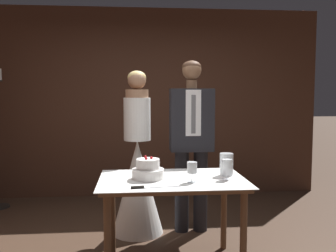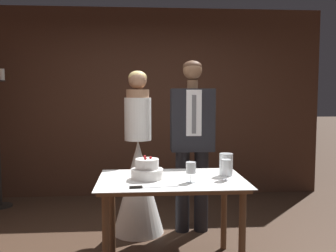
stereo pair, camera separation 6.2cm
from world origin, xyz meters
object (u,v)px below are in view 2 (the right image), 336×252
cake_knife (144,187)px  groom (192,137)px  tiered_cake (147,170)px  wine_glass_middle (191,168)px  wine_glass_near (226,165)px  cake_table (172,190)px  hurricane_candle (226,165)px  bride (138,175)px

cake_knife → groom: groom is taller
tiered_cake → wine_glass_middle: tiered_cake is taller
tiered_cake → wine_glass_near: bearing=-7.5°
cake_table → tiered_cake: size_ratio=4.55×
tiered_cake → cake_knife: bearing=-94.8°
wine_glass_near → hurricane_candle: size_ratio=0.87×
wine_glass_middle → groom: (0.14, 0.95, 0.15)m
wine_glass_middle → tiered_cake: bearing=155.9°
wine_glass_middle → groom: groom is taller
cake_table → bride: 0.86m
hurricane_candle → bride: (-0.77, 0.73, -0.23)m
wine_glass_near → wine_glass_middle: bearing=-167.0°
wine_glass_near → wine_glass_middle: size_ratio=1.02×
cake_knife → bride: 1.12m
wine_glass_middle → bride: size_ratio=0.10×
tiered_cake → cake_knife: (-0.03, -0.31, -0.06)m
tiered_cake → groom: groom is taller
bride → groom: bearing=-0.1°
cake_table → groom: size_ratio=0.68×
cake_table → hurricane_candle: size_ratio=6.31×
bride → tiered_cake: bearing=-84.2°
cake_table → wine_glass_middle: (0.15, -0.14, 0.21)m
hurricane_candle → groom: size_ratio=0.11×
groom → tiered_cake: bearing=-121.7°
tiered_cake → wine_glass_near: 0.67m
tiered_cake → groom: size_ratio=0.15×
wine_glass_near → wine_glass_middle: wine_glass_near is taller
tiered_cake → groom: 0.96m
cake_knife → groom: bearing=58.0°
wine_glass_near → bride: bearing=129.9°
tiered_cake → wine_glass_near: (0.66, -0.09, 0.05)m
wine_glass_middle → groom: bearing=81.6°
wine_glass_middle → groom: size_ratio=0.09×
cake_knife → wine_glass_near: (0.68, 0.23, 0.11)m
cake_table → groom: groom is taller
wine_glass_middle → hurricane_candle: (0.34, 0.23, -0.02)m
cake_table → cake_knife: (-0.23, -0.30, 0.10)m
cake_table → bride: bearing=109.4°
groom → wine_glass_middle: bearing=-98.4°
wine_glass_middle → groom: 0.98m
cake_knife → hurricane_candle: (0.72, 0.38, 0.09)m
tiered_cake → wine_glass_near: size_ratio=1.59×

